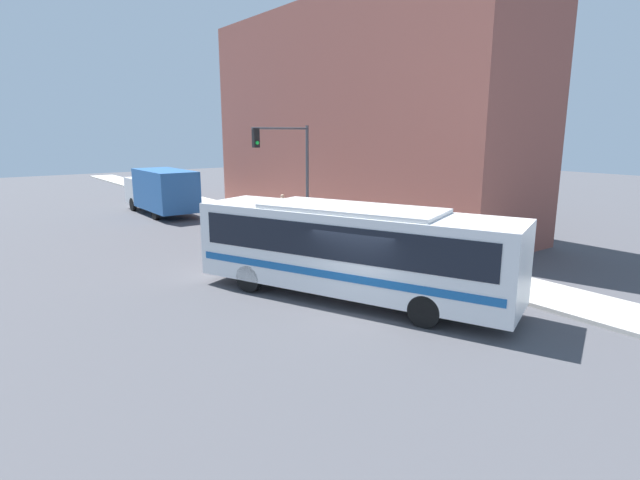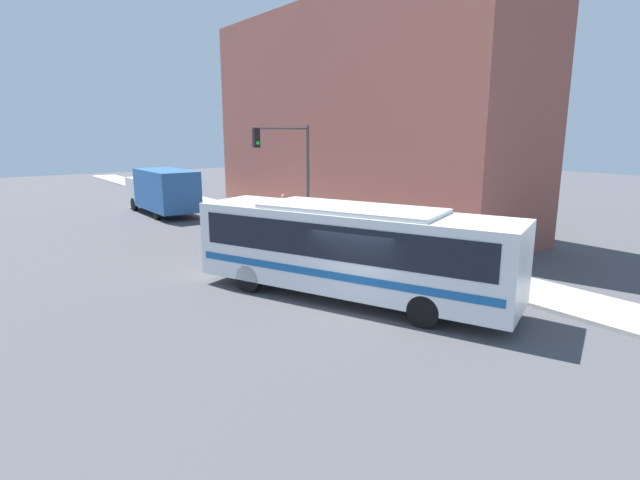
{
  "view_description": "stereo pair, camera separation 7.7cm",
  "coord_description": "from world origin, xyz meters",
  "px_view_note": "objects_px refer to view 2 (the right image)",
  "views": [
    {
      "loc": [
        -9.86,
        -10.89,
        5.45
      ],
      "look_at": [
        1.49,
        4.16,
        1.34
      ],
      "focal_mm": 28.0,
      "sensor_mm": 36.0,
      "label": 1
    },
    {
      "loc": [
        -9.79,
        -10.93,
        5.45
      ],
      "look_at": [
        1.49,
        4.16,
        1.34
      ],
      "focal_mm": 28.0,
      "sensor_mm": 36.0,
      "label": 2
    }
  ],
  "objects_px": {
    "city_bus": "(350,246)",
    "parking_meter": "(311,220)",
    "traffic_light_pole": "(290,162)",
    "delivery_truck": "(162,190)",
    "pedestrian_near_corner": "(283,209)",
    "fire_hydrant": "(413,255)"
  },
  "relations": [
    {
      "from": "delivery_truck",
      "to": "traffic_light_pole",
      "type": "relative_size",
      "value": 1.39
    },
    {
      "from": "delivery_truck",
      "to": "fire_hydrant",
      "type": "distance_m",
      "value": 19.62
    },
    {
      "from": "city_bus",
      "to": "parking_meter",
      "type": "relative_size",
      "value": 9.13
    },
    {
      "from": "fire_hydrant",
      "to": "pedestrian_near_corner",
      "type": "relative_size",
      "value": 0.41
    },
    {
      "from": "parking_meter",
      "to": "traffic_light_pole",
      "type": "bearing_deg",
      "value": 152.91
    },
    {
      "from": "pedestrian_near_corner",
      "to": "traffic_light_pole",
      "type": "bearing_deg",
      "value": -115.82
    },
    {
      "from": "traffic_light_pole",
      "to": "parking_meter",
      "type": "xyz_separation_m",
      "value": [
        0.94,
        -0.48,
        -3.01
      ]
    },
    {
      "from": "city_bus",
      "to": "delivery_truck",
      "type": "xyz_separation_m",
      "value": [
        1.13,
        20.75,
        -0.15
      ]
    },
    {
      "from": "delivery_truck",
      "to": "pedestrian_near_corner",
      "type": "relative_size",
      "value": 4.38
    },
    {
      "from": "traffic_light_pole",
      "to": "delivery_truck",
      "type": "bearing_deg",
      "value": 102.3
    },
    {
      "from": "city_bus",
      "to": "fire_hydrant",
      "type": "xyz_separation_m",
      "value": [
        4.61,
        1.48,
        -1.28
      ]
    },
    {
      "from": "city_bus",
      "to": "pedestrian_near_corner",
      "type": "height_order",
      "value": "city_bus"
    },
    {
      "from": "delivery_truck",
      "to": "traffic_light_pole",
      "type": "distance_m",
      "value": 12.18
    },
    {
      "from": "parking_meter",
      "to": "delivery_truck",
      "type": "bearing_deg",
      "value": 105.98
    },
    {
      "from": "city_bus",
      "to": "parking_meter",
      "type": "xyz_separation_m",
      "value": [
        4.61,
        8.59,
        -0.83
      ]
    },
    {
      "from": "pedestrian_near_corner",
      "to": "parking_meter",
      "type": "bearing_deg",
      "value": -98.14
    },
    {
      "from": "pedestrian_near_corner",
      "to": "fire_hydrant",
      "type": "bearing_deg",
      "value": -92.66
    },
    {
      "from": "fire_hydrant",
      "to": "parking_meter",
      "type": "distance_m",
      "value": 7.13
    },
    {
      "from": "city_bus",
      "to": "traffic_light_pole",
      "type": "xyz_separation_m",
      "value": [
        3.67,
        9.07,
        2.18
      ]
    },
    {
      "from": "traffic_light_pole",
      "to": "parking_meter",
      "type": "bearing_deg",
      "value": -27.09
    },
    {
      "from": "city_bus",
      "to": "fire_hydrant",
      "type": "distance_m",
      "value": 5.01
    },
    {
      "from": "fire_hydrant",
      "to": "parking_meter",
      "type": "relative_size",
      "value": 0.62
    }
  ]
}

